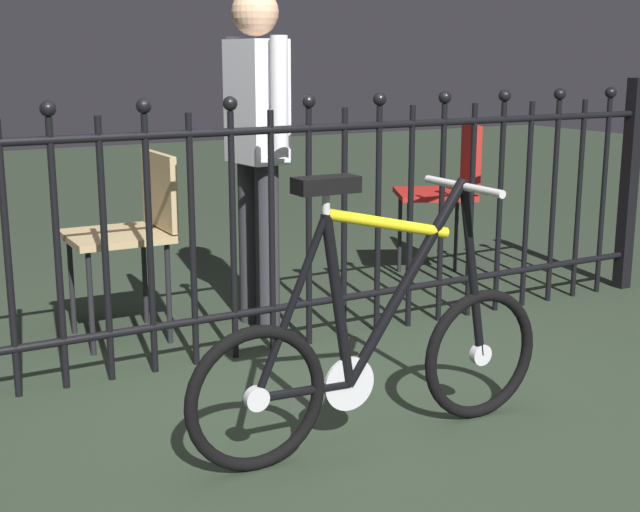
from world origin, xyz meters
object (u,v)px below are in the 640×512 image
Objects in this scene: chair_tan at (133,224)px; person_visitor at (257,132)px; chair_red at (449,183)px; bicycle at (376,352)px.

chair_tan is 0.54× the size of person_visitor.
person_visitor reaches higher than chair_tan.
chair_tan is 0.94× the size of chair_red.
bicycle is 0.86× the size of person_visitor.
chair_tan is 0.69m from person_visitor.
bicycle is 1.54m from chair_tan.
bicycle is at bearing -77.93° from chair_tan.
chair_red is at bearing 11.95° from person_visitor.
bicycle is at bearing -99.90° from person_visitor.
chair_red is at bearing 46.39° from bicycle.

